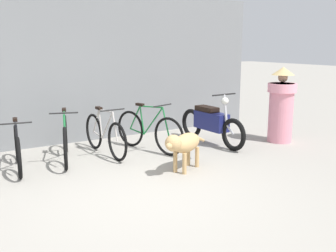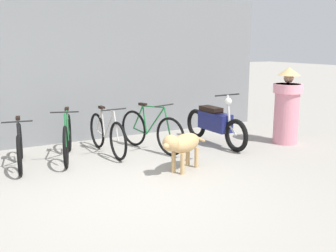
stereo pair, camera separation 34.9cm
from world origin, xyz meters
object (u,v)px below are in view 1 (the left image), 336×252
(bicycle_1, at_px, (65,139))
(person_in_robes, at_px, (281,105))
(bicycle_2, at_px, (105,135))
(motorcycle, at_px, (211,123))
(bicycle_0, at_px, (18,149))
(bicycle_3, at_px, (149,131))
(stray_dog, at_px, (184,144))

(bicycle_1, bearing_deg, person_in_robes, 94.01)
(bicycle_2, bearing_deg, person_in_robes, 71.39)
(bicycle_1, height_order, motorcycle, motorcycle)
(bicycle_0, distance_m, motorcycle, 3.72)
(bicycle_0, distance_m, bicycle_1, 0.82)
(bicycle_1, height_order, person_in_robes, person_in_robes)
(bicycle_3, xyz_separation_m, motorcycle, (1.34, -0.20, 0.06))
(bicycle_3, xyz_separation_m, stray_dog, (-0.12, -1.38, 0.07))
(bicycle_0, relative_size, stray_dog, 1.43)
(bicycle_2, bearing_deg, bicycle_1, -93.67)
(bicycle_2, distance_m, person_in_robes, 3.66)
(bicycle_0, relative_size, bicycle_2, 0.95)
(bicycle_3, height_order, stray_dog, bicycle_3)
(bicycle_3, bearing_deg, motorcycle, 65.09)
(bicycle_2, relative_size, person_in_robes, 1.08)
(bicycle_1, relative_size, bicycle_3, 1.02)
(stray_dog, relative_size, person_in_robes, 0.72)
(bicycle_2, height_order, motorcycle, motorcycle)
(bicycle_0, bearing_deg, motorcycle, 93.90)
(bicycle_1, relative_size, motorcycle, 0.89)
(bicycle_1, xyz_separation_m, stray_dog, (1.43, -1.58, 0.07))
(bicycle_2, height_order, bicycle_3, bicycle_3)
(stray_dog, bearing_deg, bicycle_1, -74.60)
(bicycle_3, distance_m, motorcycle, 1.36)
(bicycle_2, relative_size, stray_dog, 1.50)
(bicycle_2, bearing_deg, bicycle_3, 74.09)
(bicycle_0, bearing_deg, person_in_robes, 88.46)
(bicycle_0, height_order, bicycle_1, bicycle_1)
(bicycle_0, xyz_separation_m, person_in_robes, (5.05, -0.92, 0.44))
(bicycle_3, bearing_deg, person_in_robes, 56.84)
(bicycle_2, relative_size, bicycle_3, 1.00)
(bicycle_2, xyz_separation_m, stray_dog, (0.70, -1.57, 0.08))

